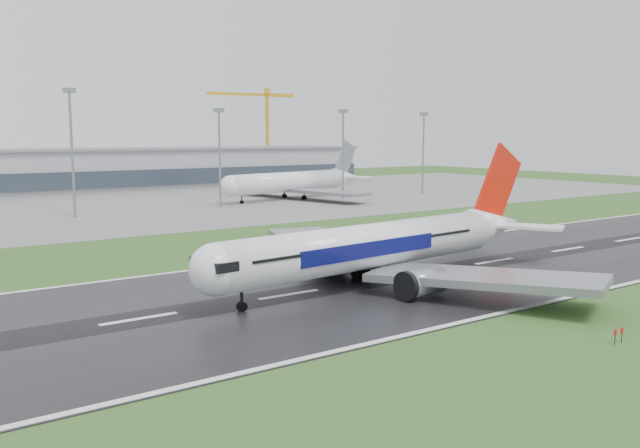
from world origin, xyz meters
TOP-DOWN VIEW (x-y plane):
  - ground at (0.00, 0.00)m, footprint 520.00×520.00m
  - runway at (0.00, 0.00)m, footprint 400.00×45.00m
  - apron at (0.00, 125.00)m, footprint 400.00×130.00m
  - terminal at (0.00, 185.00)m, footprint 240.00×36.00m
  - main_airliner at (-4.21, -1.40)m, footprint 67.92×65.24m
  - parked_airliner at (51.11, 109.97)m, footprint 72.39×69.12m
  - tower_crane at (94.61, 200.00)m, footprint 42.73×8.43m
  - floodmast_2 at (-20.65, 100.00)m, footprint 0.64×0.64m
  - floodmast_3 at (20.00, 100.00)m, footprint 0.64×0.64m
  - floodmast_4 at (64.02, 100.00)m, footprint 0.64×0.64m
  - floodmast_5 at (99.48, 100.00)m, footprint 0.64×0.64m

SIDE VIEW (x-z plane):
  - ground at x=0.00m, z-range 0.00..0.00m
  - apron at x=0.00m, z-range 0.00..0.08m
  - runway at x=0.00m, z-range 0.00..0.10m
  - terminal at x=0.00m, z-range 0.00..15.00m
  - parked_airliner at x=51.11m, z-range 0.08..18.17m
  - main_airliner at x=-4.21m, z-range 0.10..18.57m
  - floodmast_3 at x=20.00m, z-range 0.00..27.06m
  - floodmast_5 at x=99.48m, z-range 0.00..27.45m
  - floodmast_4 at x=64.02m, z-range 0.00..27.74m
  - floodmast_2 at x=-20.65m, z-range 0.00..31.05m
  - tower_crane at x=94.61m, z-range 0.00..42.44m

